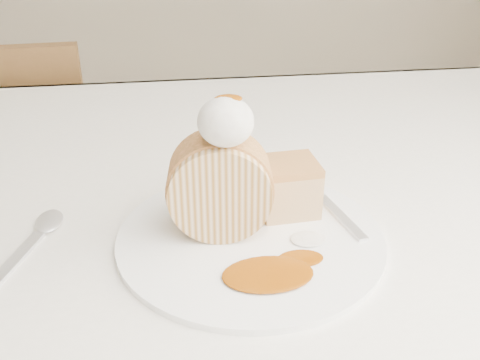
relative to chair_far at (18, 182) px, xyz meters
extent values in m
cube|color=white|center=(0.43, -0.59, 0.26)|extent=(1.40, 0.90, 0.04)
cube|color=white|center=(0.43, -0.14, 0.14)|extent=(1.40, 0.01, 0.28)
cylinder|color=brown|center=(1.05, -0.22, -0.11)|extent=(0.06, 0.06, 0.71)
cube|color=brown|center=(0.00, 0.08, -0.07)|extent=(0.41, 0.41, 0.04)
cylinder|color=brown|center=(0.15, 0.25, -0.28)|extent=(0.03, 0.03, 0.38)
cylinder|color=brown|center=(0.17, -0.08, -0.28)|extent=(0.03, 0.03, 0.38)
cylinder|color=brown|center=(0.99, -0.35, -0.23)|extent=(0.04, 0.04, 0.46)
cylinder|color=white|center=(0.45, -0.72, 0.29)|extent=(0.31, 0.31, 0.01)
cylinder|color=beige|center=(0.42, -0.71, 0.34)|extent=(0.11, 0.07, 0.11)
cube|color=#D68E51|center=(0.50, -0.68, 0.32)|extent=(0.07, 0.06, 0.05)
ellipsoid|color=white|center=(0.43, -0.72, 0.42)|extent=(0.06, 0.06, 0.05)
ellipsoid|color=#833C05|center=(0.43, -0.71, 0.45)|extent=(0.03, 0.02, 0.01)
cube|color=silver|center=(0.56, -0.69, 0.29)|extent=(0.06, 0.17, 0.00)
cube|color=silver|center=(0.20, -0.75, 0.29)|extent=(0.08, 0.18, 0.00)
camera|label=1|loc=(0.38, -1.19, 0.62)|focal=40.00mm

